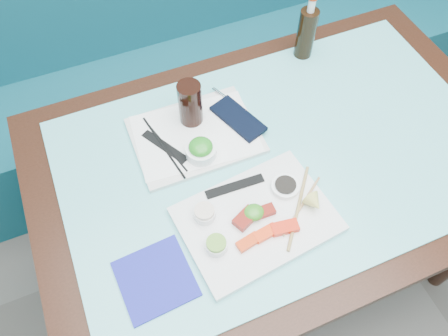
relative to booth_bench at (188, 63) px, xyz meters
name	(u,v)px	position (x,y,z in m)	size (l,w,h in m)	color
booth_bench	(188,63)	(0.00, 0.00, 0.00)	(3.00, 0.56, 1.17)	#0E4D5B
dining_table	(278,172)	(0.00, -0.84, 0.29)	(1.40, 0.90, 0.75)	black
glass_top	(281,156)	(0.00, -0.84, 0.38)	(1.22, 0.76, 0.01)	#63C5C7
sashimi_plate	(257,219)	(-0.15, -1.00, 0.39)	(0.38, 0.27, 0.02)	silver
salmon_left	(248,242)	(-0.20, -1.06, 0.41)	(0.06, 0.03, 0.01)	red
salmon_mid	(266,233)	(-0.15, -1.05, 0.41)	(0.06, 0.03, 0.01)	#F83509
salmon_right	(285,228)	(-0.10, -1.06, 0.41)	(0.07, 0.03, 0.02)	red
tuna_left	(245,218)	(-0.18, -1.00, 0.41)	(0.06, 0.04, 0.02)	maroon
tuna_right	(265,211)	(-0.13, -1.00, 0.41)	(0.05, 0.03, 0.02)	maroon
seaweed_garnish	(254,212)	(-0.16, -0.99, 0.42)	(0.05, 0.05, 0.03)	#358D20
ramekin_wasabi	(216,246)	(-0.28, -1.04, 0.41)	(0.05, 0.05, 0.02)	white
wasabi_fill	(216,243)	(-0.28, -1.04, 0.43)	(0.05, 0.05, 0.01)	#66A234
ramekin_ginger	(205,214)	(-0.27, -0.95, 0.41)	(0.06, 0.06, 0.02)	white
ginger_fill	(204,211)	(-0.27, -0.95, 0.43)	(0.05, 0.05, 0.01)	beige
soy_dish	(285,187)	(-0.05, -0.95, 0.41)	(0.07, 0.07, 0.01)	white
soy_fill	(286,185)	(-0.05, -0.95, 0.42)	(0.06, 0.06, 0.01)	black
lemon_wedge	(315,203)	(-0.01, -1.03, 0.43)	(0.05, 0.05, 0.04)	#DFDA6A
chopstick_sleeve	(235,186)	(-0.17, -0.90, 0.40)	(0.16, 0.03, 0.00)	black
wooden_chopstick_a	(298,207)	(-0.04, -1.02, 0.41)	(0.01, 0.01, 0.25)	#9C8049
wooden_chopstick_b	(302,206)	(-0.03, -1.02, 0.41)	(0.01, 0.01, 0.20)	tan
serving_tray	(195,136)	(-0.20, -0.69, 0.39)	(0.35, 0.27, 0.01)	silver
paper_placemat	(195,134)	(-0.20, -0.69, 0.40)	(0.34, 0.24, 0.00)	white
seaweed_bowl	(201,151)	(-0.21, -0.76, 0.41)	(0.09, 0.09, 0.03)	white
seaweed_salad	(201,147)	(-0.21, -0.76, 0.44)	(0.07, 0.07, 0.03)	#22851E
cola_glass	(190,104)	(-0.19, -0.63, 0.47)	(0.07, 0.07, 0.14)	black
navy_pouch	(238,119)	(-0.07, -0.69, 0.40)	(0.07, 0.17, 0.01)	black
fork	(222,95)	(-0.07, -0.58, 0.40)	(0.01, 0.01, 0.08)	silver
black_chopstick_a	(163,147)	(-0.30, -0.70, 0.40)	(0.01, 0.01, 0.25)	black
black_chopstick_b	(166,146)	(-0.29, -0.70, 0.40)	(0.01, 0.01, 0.21)	black
tray_sleeve	(165,147)	(-0.30, -0.70, 0.40)	(0.03, 0.16, 0.00)	black
cola_bottle_body	(306,34)	(0.25, -0.50, 0.47)	(0.06, 0.06, 0.17)	black
cola_bottle_neck	(312,5)	(0.25, -0.50, 0.57)	(0.02, 0.02, 0.04)	white
blue_napkin	(156,279)	(-0.44, -1.05, 0.39)	(0.17, 0.17, 0.01)	#1C219A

